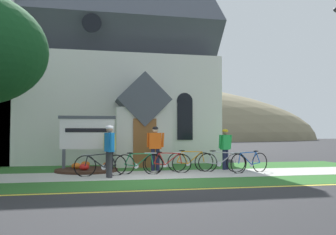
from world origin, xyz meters
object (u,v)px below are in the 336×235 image
bicycle_orange (101,165)px  bicycle_white (222,162)px  bicycle_red (168,163)px  church_sign (87,134)px  cyclist_in_green_jersey (225,146)px  bicycle_black (250,162)px  roadside_conifer (195,85)px  bicycle_yellow (139,164)px  cyclist_in_yellow_jersey (109,147)px  cyclist_in_red_jersey (155,145)px  bicycle_blue (190,161)px  cyclist_in_orange_jersey (110,146)px

bicycle_orange → bicycle_white: bearing=5.6°
bicycle_red → bicycle_white: 2.08m
church_sign → cyclist_in_green_jersey: bearing=-8.3°
church_sign → bicycle_white: size_ratio=1.29×
bicycle_black → roadside_conifer: (0.40, 8.86, 4.12)m
bicycle_red → roadside_conifer: (3.41, 8.28, 4.13)m
bicycle_red → bicycle_orange: bearing=-166.9°
bicycle_yellow → bicycle_black: bearing=-3.9°
bicycle_black → cyclist_in_yellow_jersey: size_ratio=0.98×
cyclist_in_red_jersey → roadside_conifer: size_ratio=0.25×
bicycle_blue → cyclist_in_orange_jersey: 3.17m
bicycle_black → cyclist_in_green_jersey: 1.40m
cyclist_in_red_jersey → cyclist_in_yellow_jersey: bearing=-135.3°
cyclist_in_yellow_jersey → cyclist_in_green_jersey: cyclist_in_yellow_jersey is taller
cyclist_in_orange_jersey → roadside_conifer: roadside_conifer is taller
bicycle_red → bicycle_black: size_ratio=0.99×
cyclist_in_green_jersey → cyclist_in_red_jersey: bearing=177.3°
church_sign → cyclist_in_yellow_jersey: church_sign is taller
roadside_conifer → cyclist_in_green_jersey: bearing=-96.8°
bicycle_yellow → cyclist_in_red_jersey: bearing=53.1°
bicycle_blue → cyclist_in_red_jersey: bearing=161.4°
cyclist_in_red_jersey → roadside_conifer: bearing=63.6°
bicycle_white → cyclist_in_yellow_jersey: 4.41m
cyclist_in_yellow_jersey → bicycle_yellow: bearing=36.6°
cyclist_in_green_jersey → bicycle_white: bearing=-120.6°
bicycle_black → cyclist_in_red_jersey: cyclist_in_red_jersey is taller
cyclist_in_red_jersey → cyclist_in_yellow_jersey: (-1.84, -1.82, 0.00)m
cyclist_in_yellow_jersey → roadside_conifer: 11.46m
church_sign → cyclist_in_green_jersey: size_ratio=1.36×
bicycle_red → bicycle_white: bicycle_white is taller
bicycle_white → bicycle_yellow: bearing=-176.9°
bicycle_yellow → cyclist_in_orange_jersey: (-1.00, 1.11, 0.61)m
bicycle_white → bicycle_orange: bicycle_orange is taller
bicycle_blue → cyclist_in_red_jersey: cyclist_in_red_jersey is taller
church_sign → roadside_conifer: 9.88m
bicycle_blue → cyclist_in_yellow_jersey: size_ratio=1.04×
cyclist_in_yellow_jersey → cyclist_in_green_jersey: 4.98m
bicycle_yellow → bicycle_white: (3.19, 0.18, -0.00)m
cyclist_in_yellow_jersey → roadside_conifer: roadside_conifer is taller
bicycle_black → cyclist_in_red_jersey: size_ratio=0.99×
bicycle_yellow → bicycle_black: bicycle_black is taller
church_sign → bicycle_white: church_sign is taller
bicycle_black → cyclist_in_green_jersey: (-0.51, 1.17, 0.57)m
bicycle_yellow → cyclist_in_green_jersey: size_ratio=1.04×
church_sign → cyclist_in_red_jersey: 2.74m
bicycle_white → cyclist_in_green_jersey: bearing=59.4°
bicycle_blue → bicycle_red: 1.00m
bicycle_red → bicycle_yellow: bearing=-164.9°
church_sign → bicycle_orange: bearing=-75.0°
cyclist_in_green_jersey → roadside_conifer: 8.52m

